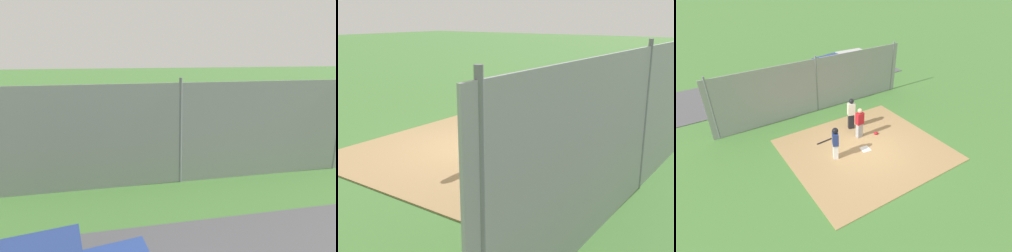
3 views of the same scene
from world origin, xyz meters
TOP-DOWN VIEW (x-y plane):
  - ground_plane at (0.00, 0.00)m, footprint 140.00×140.00m
  - dirt_infield at (0.00, 0.00)m, footprint 7.20×6.40m
  - home_plate at (0.00, 0.00)m, footprint 0.48×0.48m
  - catcher at (-0.39, -1.07)m, footprint 0.39×0.28m
  - umpire at (-0.50, -2.00)m, footprint 0.44×0.36m
  - runner at (1.54, -0.23)m, footprint 0.39×0.45m
  - baseball_bat at (1.35, -1.62)m, footprint 0.86×0.13m
  - catcher_mask at (-1.26, -0.78)m, footprint 0.24×0.20m
  - backstop_fence at (0.00, -4.83)m, footprint 12.00×0.10m

SIDE VIEW (x-z plane):
  - ground_plane at x=0.00m, z-range 0.00..0.00m
  - dirt_infield at x=0.00m, z-range 0.00..0.03m
  - home_plate at x=0.00m, z-range 0.03..0.05m
  - baseball_bat at x=1.35m, z-range 0.03..0.09m
  - catcher_mask at x=-1.26m, z-range 0.03..0.15m
  - catcher at x=-0.39m, z-range 0.06..1.69m
  - runner at x=1.54m, z-range 0.13..1.73m
  - umpire at x=-0.50m, z-range 0.08..1.82m
  - backstop_fence at x=0.00m, z-range -0.07..3.28m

